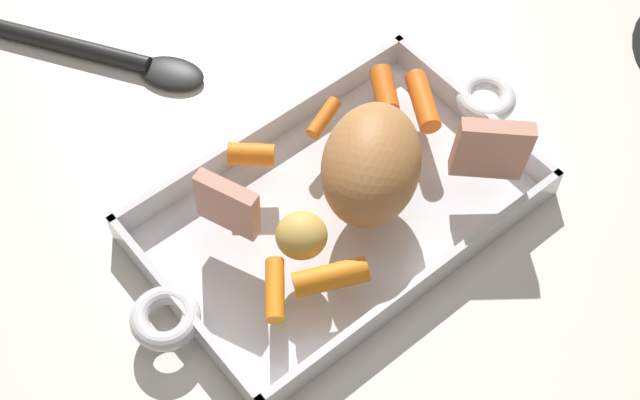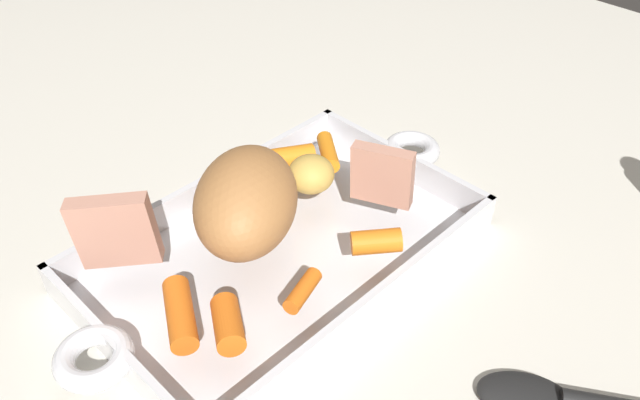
{
  "view_description": "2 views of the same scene",
  "coord_description": "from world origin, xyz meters",
  "px_view_note": "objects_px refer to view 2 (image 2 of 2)",
  "views": [
    {
      "loc": [
        0.32,
        0.36,
        0.74
      ],
      "look_at": [
        0.02,
        0.0,
        0.05
      ],
      "focal_mm": 50.83,
      "sensor_mm": 36.0,
      "label": 1
    },
    {
      "loc": [
        -0.29,
        -0.34,
        0.44
      ],
      "look_at": [
        0.03,
        -0.02,
        0.07
      ],
      "focal_mm": 36.17,
      "sensor_mm": 36.0,
      "label": 2
    }
  ],
  "objects_px": {
    "roast_slice_outer": "(382,175)",
    "baby_carrot_center_right": "(228,324)",
    "roast_slice_thin": "(115,231)",
    "roasting_dish": "(282,248)",
    "baby_carrot_southwest": "(376,242)",
    "baby_carrot_short": "(303,290)",
    "baby_carrot_northwest": "(283,158)",
    "pork_roast": "(246,201)",
    "potato_halved": "(311,174)",
    "baby_carrot_southeast": "(328,152)",
    "baby_carrot_center_left": "(180,314)"
  },
  "relations": [
    {
      "from": "roast_slice_outer",
      "to": "baby_carrot_center_right",
      "type": "relative_size",
      "value": 1.23
    },
    {
      "from": "roast_slice_outer",
      "to": "baby_carrot_short",
      "type": "height_order",
      "value": "roast_slice_outer"
    },
    {
      "from": "baby_carrot_northwest",
      "to": "baby_carrot_center_right",
      "type": "bearing_deg",
      "value": -143.79
    },
    {
      "from": "baby_carrot_center_right",
      "to": "pork_roast",
      "type": "bearing_deg",
      "value": 41.67
    },
    {
      "from": "baby_carrot_southeast",
      "to": "baby_carrot_short",
      "type": "distance_m",
      "value": 0.2
    },
    {
      "from": "baby_carrot_center_left",
      "to": "baby_carrot_northwest",
      "type": "bearing_deg",
      "value": 25.76
    },
    {
      "from": "roasting_dish",
      "to": "pork_roast",
      "type": "bearing_deg",
      "value": 151.7
    },
    {
      "from": "roast_slice_thin",
      "to": "baby_carrot_southwest",
      "type": "height_order",
      "value": "roast_slice_thin"
    },
    {
      "from": "baby_carrot_northwest",
      "to": "baby_carrot_southeast",
      "type": "height_order",
      "value": "baby_carrot_northwest"
    },
    {
      "from": "baby_carrot_center_left",
      "to": "baby_carrot_southeast",
      "type": "distance_m",
      "value": 0.25
    },
    {
      "from": "baby_carrot_center_right",
      "to": "potato_halved",
      "type": "height_order",
      "value": "potato_halved"
    },
    {
      "from": "pork_roast",
      "to": "baby_carrot_southwest",
      "type": "distance_m",
      "value": 0.12
    },
    {
      "from": "roast_slice_thin",
      "to": "roast_slice_outer",
      "type": "bearing_deg",
      "value": -25.57
    },
    {
      "from": "baby_carrot_southeast",
      "to": "baby_carrot_short",
      "type": "xyz_separation_m",
      "value": [
        -0.16,
        -0.12,
        -0.0
      ]
    },
    {
      "from": "baby_carrot_northwest",
      "to": "roasting_dish",
      "type": "bearing_deg",
      "value": -134.15
    },
    {
      "from": "roast_slice_thin",
      "to": "baby_carrot_short",
      "type": "xyz_separation_m",
      "value": [
        0.08,
        -0.14,
        -0.03
      ]
    },
    {
      "from": "baby_carrot_southeast",
      "to": "baby_carrot_center_right",
      "type": "height_order",
      "value": "baby_carrot_center_right"
    },
    {
      "from": "pork_roast",
      "to": "baby_carrot_southeast",
      "type": "bearing_deg",
      "value": 13.22
    },
    {
      "from": "baby_carrot_northwest",
      "to": "roast_slice_thin",
      "type": "bearing_deg",
      "value": 179.97
    },
    {
      "from": "roasting_dish",
      "to": "baby_carrot_northwest",
      "type": "distance_m",
      "value": 0.1
    },
    {
      "from": "baby_carrot_southeast",
      "to": "baby_carrot_center_right",
      "type": "distance_m",
      "value": 0.25
    },
    {
      "from": "baby_carrot_northwest",
      "to": "baby_carrot_short",
      "type": "xyz_separation_m",
      "value": [
        -0.11,
        -0.14,
        -0.0
      ]
    },
    {
      "from": "baby_carrot_center_right",
      "to": "potato_halved",
      "type": "xyz_separation_m",
      "value": [
        0.17,
        0.08,
        0.01
      ]
    },
    {
      "from": "roast_slice_outer",
      "to": "baby_carrot_northwest",
      "type": "height_order",
      "value": "roast_slice_outer"
    },
    {
      "from": "baby_carrot_northwest",
      "to": "baby_carrot_southeast",
      "type": "bearing_deg",
      "value": -26.5
    },
    {
      "from": "pork_roast",
      "to": "roast_slice_outer",
      "type": "height_order",
      "value": "pork_roast"
    },
    {
      "from": "baby_carrot_center_left",
      "to": "potato_halved",
      "type": "distance_m",
      "value": 0.2
    },
    {
      "from": "baby_carrot_short",
      "to": "baby_carrot_center_right",
      "type": "distance_m",
      "value": 0.07
    },
    {
      "from": "roast_slice_outer",
      "to": "baby_carrot_center_right",
      "type": "xyz_separation_m",
      "value": [
        -0.21,
        -0.02,
        -0.02
      ]
    },
    {
      "from": "pork_roast",
      "to": "roast_slice_outer",
      "type": "distance_m",
      "value": 0.14
    },
    {
      "from": "baby_carrot_southeast",
      "to": "baby_carrot_southwest",
      "type": "relative_size",
      "value": 1.3
    },
    {
      "from": "baby_carrot_center_right",
      "to": "potato_halved",
      "type": "relative_size",
      "value": 1.04
    },
    {
      "from": "baby_carrot_short",
      "to": "roast_slice_outer",
      "type": "bearing_deg",
      "value": 14.59
    },
    {
      "from": "roast_slice_thin",
      "to": "baby_carrot_center_right",
      "type": "height_order",
      "value": "roast_slice_thin"
    },
    {
      "from": "baby_carrot_center_left",
      "to": "baby_carrot_northwest",
      "type": "relative_size",
      "value": 1.0
    },
    {
      "from": "roasting_dish",
      "to": "baby_carrot_northwest",
      "type": "relative_size",
      "value": 6.92
    },
    {
      "from": "baby_carrot_center_left",
      "to": "baby_carrot_southeast",
      "type": "height_order",
      "value": "baby_carrot_center_left"
    },
    {
      "from": "baby_carrot_southeast",
      "to": "potato_halved",
      "type": "distance_m",
      "value": 0.06
    },
    {
      "from": "roasting_dish",
      "to": "baby_carrot_southwest",
      "type": "relative_size",
      "value": 10.29
    },
    {
      "from": "baby_carrot_southwest",
      "to": "potato_halved",
      "type": "bearing_deg",
      "value": 78.12
    },
    {
      "from": "roast_slice_outer",
      "to": "baby_carrot_short",
      "type": "bearing_deg",
      "value": -165.41
    },
    {
      "from": "baby_carrot_southeast",
      "to": "baby_carrot_southwest",
      "type": "bearing_deg",
      "value": -118.84
    },
    {
      "from": "baby_carrot_short",
      "to": "baby_carrot_southeast",
      "type": "bearing_deg",
      "value": 38.17
    },
    {
      "from": "roast_slice_outer",
      "to": "pork_roast",
      "type": "bearing_deg",
      "value": 157.03
    },
    {
      "from": "roasting_dish",
      "to": "baby_carrot_southwest",
      "type": "bearing_deg",
      "value": -63.94
    },
    {
      "from": "pork_roast",
      "to": "baby_carrot_center_left",
      "type": "xyz_separation_m",
      "value": [
        -0.11,
        -0.04,
        -0.03
      ]
    },
    {
      "from": "roast_slice_thin",
      "to": "pork_roast",
      "type": "bearing_deg",
      "value": -28.64
    },
    {
      "from": "roasting_dish",
      "to": "potato_halved",
      "type": "xyz_separation_m",
      "value": [
        0.06,
        0.02,
        0.04
      ]
    },
    {
      "from": "baby_carrot_center_right",
      "to": "potato_halved",
      "type": "distance_m",
      "value": 0.19
    },
    {
      "from": "baby_carrot_southwest",
      "to": "baby_carrot_short",
      "type": "xyz_separation_m",
      "value": [
        -0.08,
        0.01,
        -0.0
      ]
    }
  ]
}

